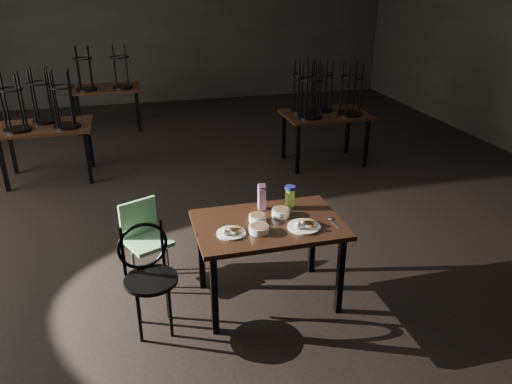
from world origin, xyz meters
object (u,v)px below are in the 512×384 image
object	(u,v)px
main_table	(268,231)
water_bottle	(290,197)
juice_carton	(262,197)
school_chair	(145,235)
bentwood_chair	(148,270)

from	to	relation	value
main_table	water_bottle	xyz separation A→B (m)	(0.25, 0.22, 0.18)
juice_carton	school_chair	bearing A→B (deg)	161.55
school_chair	bentwood_chair	bearing A→B (deg)	-114.46
main_table	juice_carton	bearing A→B (deg)	87.01
juice_carton	main_table	bearing A→B (deg)	-92.99
school_chair	water_bottle	bearing A→B (deg)	-40.73
water_bottle	bentwood_chair	world-z (taller)	water_bottle
bentwood_chair	main_table	bearing A→B (deg)	-6.34
main_table	water_bottle	world-z (taller)	water_bottle
main_table	bentwood_chair	distance (m)	1.01
juice_carton	bentwood_chair	xyz separation A→B (m)	(-1.01, -0.35, -0.34)
main_table	school_chair	bearing A→B (deg)	148.93
juice_carton	school_chair	world-z (taller)	juice_carton
water_bottle	main_table	bearing A→B (deg)	-139.24
water_bottle	school_chair	size ratio (longest dim) A/B	0.27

